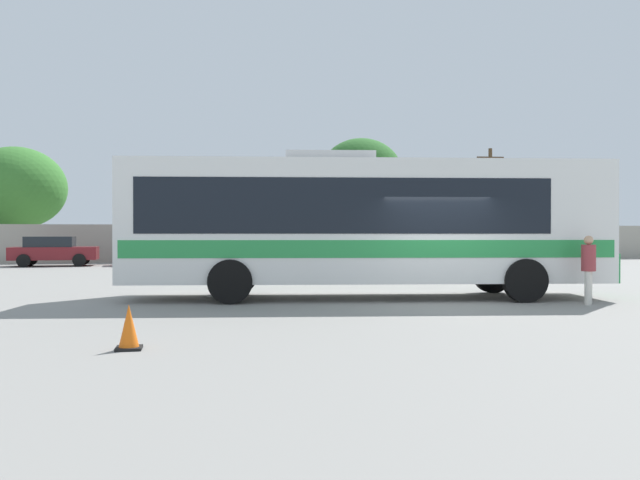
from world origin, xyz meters
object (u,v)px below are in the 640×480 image
at_px(parked_car_leftmost_maroon, 53,250).
at_px(roadside_tree_left, 16,188).
at_px(roadside_tree_midright, 361,173).
at_px(utility_pole_near, 490,201).
at_px(traffic_cone_on_apron, 129,328).
at_px(roadside_tree_right, 491,186).
at_px(roadside_tree_midleft, 170,198).
at_px(parked_car_third_white, 287,249).
at_px(coach_bus_white_green, 359,221).
at_px(parked_car_second_maroon, 162,250).
at_px(attendant_by_bus_door, 588,266).
at_px(parked_car_rightmost_grey, 406,249).

bearing_deg(parked_car_leftmost_maroon, roadside_tree_left, 115.57).
bearing_deg(roadside_tree_midright, utility_pole_near, -10.28).
bearing_deg(traffic_cone_on_apron, roadside_tree_right, 56.88).
xyz_separation_m(roadside_tree_midleft, roadside_tree_midright, (12.18, 1.05, 1.82)).
bearing_deg(roadside_tree_right, parked_car_third_white, -155.42).
xyz_separation_m(parked_car_third_white, traffic_cone_on_apron, (-5.76, -25.34, -0.45)).
bearing_deg(roadside_tree_midright, coach_bus_white_green, -104.59).
relative_size(roadside_tree_midleft, traffic_cone_on_apron, 8.25).
bearing_deg(parked_car_second_maroon, traffic_cone_on_apron, -87.90).
distance_m(attendant_by_bus_door, traffic_cone_on_apron, 10.58).
bearing_deg(roadside_tree_right, roadside_tree_left, 179.41).
bearing_deg(traffic_cone_on_apron, parked_car_rightmost_grey, 63.36).
relative_size(attendant_by_bus_door, parked_car_third_white, 0.37).
bearing_deg(roadside_tree_left, roadside_tree_midleft, -15.37).
bearing_deg(coach_bus_white_green, roadside_tree_midright, 75.41).
height_order(utility_pole_near, traffic_cone_on_apron, utility_pole_near).
bearing_deg(parked_car_third_white, utility_pole_near, 17.14).
xyz_separation_m(parked_car_second_maroon, utility_pole_near, (20.69, 4.99, 2.98)).
height_order(coach_bus_white_green, utility_pole_near, utility_pole_near).
bearing_deg(roadside_tree_right, roadside_tree_midright, -173.05).
bearing_deg(traffic_cone_on_apron, parked_car_third_white, 77.19).
relative_size(attendant_by_bus_door, utility_pole_near, 0.22).
relative_size(parked_car_rightmost_grey, roadside_tree_midleft, 0.78).
relative_size(roadside_tree_left, roadside_tree_midleft, 1.32).
distance_m(parked_car_second_maroon, parked_car_third_white, 6.70).
distance_m(parked_car_third_white, parked_car_rightmost_grey, 6.54).
bearing_deg(parked_car_second_maroon, coach_bus_white_green, -72.18).
relative_size(roadside_tree_right, traffic_cone_on_apron, 10.08).
distance_m(parked_car_third_white, roadside_tree_left, 17.80).
height_order(attendant_by_bus_door, roadside_tree_midright, roadside_tree_midright).
relative_size(parked_car_rightmost_grey, utility_pole_near, 0.57).
bearing_deg(coach_bus_white_green, parked_car_second_maroon, 107.82).
bearing_deg(parked_car_second_maroon, roadside_tree_right, 19.24).
bearing_deg(roadside_tree_midright, roadside_tree_midleft, -175.07).
bearing_deg(parked_car_rightmost_grey, parked_car_second_maroon, 178.72).
relative_size(parked_car_second_maroon, utility_pole_near, 0.65).
bearing_deg(roadside_tree_midleft, roadside_tree_midright, 4.93).
bearing_deg(parked_car_second_maroon, roadside_tree_left, 138.73).
height_order(utility_pole_near, roadside_tree_right, utility_pole_near).
relative_size(parked_car_leftmost_maroon, parked_car_third_white, 0.99).
distance_m(parked_car_leftmost_maroon, roadside_tree_midright, 19.40).
bearing_deg(coach_bus_white_green, traffic_cone_on_apron, -127.95).
height_order(parked_car_third_white, parked_car_rightmost_grey, parked_car_rightmost_grey).
distance_m(roadside_tree_left, roadside_tree_right, 31.14).
xyz_separation_m(roadside_tree_left, roadside_tree_midleft, (9.28, -2.55, -0.69)).
bearing_deg(traffic_cone_on_apron, attendant_by_bus_door, 21.83).
relative_size(parked_car_leftmost_maroon, roadside_tree_midleft, 0.80).
bearing_deg(roadside_tree_midleft, coach_bus_white_green, -76.45).
distance_m(utility_pole_near, roadside_tree_right, 3.22).
relative_size(attendant_by_bus_door, roadside_tree_left, 0.23).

